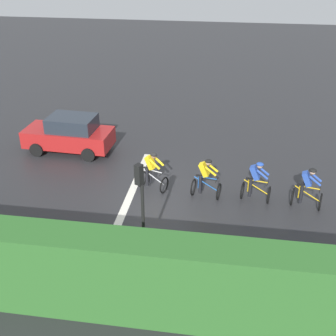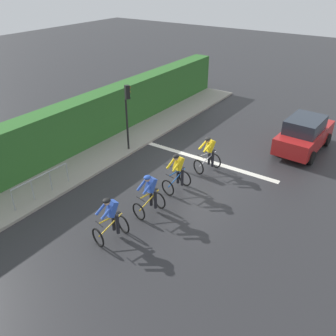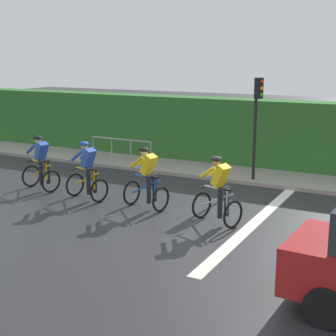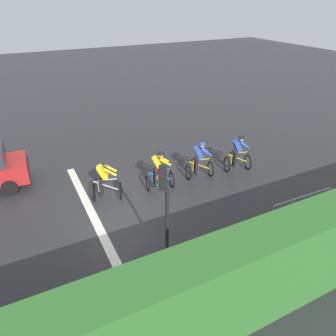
# 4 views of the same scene
# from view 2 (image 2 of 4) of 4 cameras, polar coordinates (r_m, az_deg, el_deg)

# --- Properties ---
(ground_plane) EXTENTS (80.00, 80.00, 0.00)m
(ground_plane) POSITION_cam_2_polar(r_m,az_deg,el_deg) (16.42, 4.63, -0.22)
(ground_plane) COLOR #28282B
(sidewalk_kerb) EXTENTS (2.80, 25.97, 0.12)m
(sidewalk_kerb) POSITION_cam_2_polar(r_m,az_deg,el_deg) (17.68, -12.40, 1.65)
(sidewalk_kerb) COLOR gray
(sidewalk_kerb) RESTS_ON ground
(stone_wall_low) EXTENTS (0.44, 25.97, 0.41)m
(stone_wall_low) POSITION_cam_2_polar(r_m,az_deg,el_deg) (18.23, -14.44, 2.78)
(stone_wall_low) COLOR gray
(stone_wall_low) RESTS_ON ground
(hedge_wall) EXTENTS (1.10, 25.97, 2.47)m
(hedge_wall) POSITION_cam_2_polar(r_m,az_deg,el_deg) (18.02, -15.49, 5.94)
(hedge_wall) COLOR #2D6628
(hedge_wall) RESTS_ON ground
(road_marking_stop_line) EXTENTS (7.00, 0.30, 0.01)m
(road_marking_stop_line) POSITION_cam_2_polar(r_m,az_deg,el_deg) (17.19, 6.30, 1.15)
(road_marking_stop_line) COLOR silver
(road_marking_stop_line) RESTS_ON ground
(cyclist_lead) EXTENTS (0.91, 1.21, 1.66)m
(cyclist_lead) POSITION_cam_2_polar(r_m,az_deg,el_deg) (12.11, -9.07, -8.07)
(cyclist_lead) COLOR black
(cyclist_lead) RESTS_ON ground
(cyclist_second) EXTENTS (0.88, 1.19, 1.66)m
(cyclist_second) POSITION_cam_2_polar(r_m,az_deg,el_deg) (13.16, -2.92, -4.32)
(cyclist_second) COLOR black
(cyclist_second) RESTS_ON ground
(cyclist_mid) EXTENTS (0.86, 1.19, 1.66)m
(cyclist_mid) POSITION_cam_2_polar(r_m,az_deg,el_deg) (14.51, 1.50, -0.79)
(cyclist_mid) COLOR black
(cyclist_mid) RESTS_ON ground
(cyclist_fourth) EXTENTS (1.00, 1.25, 1.66)m
(cyclist_fourth) POSITION_cam_2_polar(r_m,az_deg,el_deg) (16.03, 6.44, 2.14)
(cyclist_fourth) COLOR black
(cyclist_fourth) RESTS_ON ground
(car_red) EXTENTS (2.06, 4.19, 1.76)m
(car_red) POSITION_cam_2_polar(r_m,az_deg,el_deg) (18.99, 20.86, 5.08)
(car_red) COLOR #B21E1E
(car_red) RESTS_ON ground
(traffic_light_near_crossing) EXTENTS (0.27, 0.29, 3.34)m
(traffic_light_near_crossing) POSITION_cam_2_polar(r_m,az_deg,el_deg) (17.27, -6.47, 9.36)
(traffic_light_near_crossing) COLOR black
(traffic_light_near_crossing) RESTS_ON ground
(pedestrian_railing_kerbside) EXTENTS (0.12, 2.60, 1.03)m
(pedestrian_railing_kerbside) POSITION_cam_2_polar(r_m,az_deg,el_deg) (14.88, -19.54, -2.03)
(pedestrian_railing_kerbside) COLOR #999EA3
(pedestrian_railing_kerbside) RESTS_ON ground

